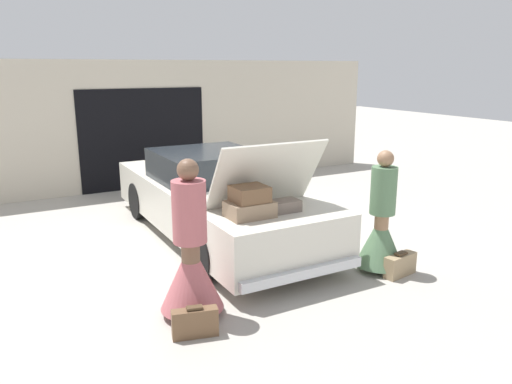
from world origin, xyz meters
TOP-DOWN VIEW (x-y plane):
  - ground_plane at (0.00, 0.00)m, footprint 40.00×40.00m
  - garage_wall_back at (0.00, 3.84)m, footprint 12.00×0.14m
  - car at (-0.00, 0.01)m, footprint 1.81×5.04m
  - person_left at (-1.33, -2.31)m, footprint 0.69×0.69m
  - person_right at (1.33, -2.37)m, footprint 0.63×0.63m
  - suitcase_beside_left_person at (-1.48, -2.76)m, footprint 0.48×0.24m
  - suitcase_beside_right_person at (1.44, -2.64)m, footprint 0.51×0.24m

SIDE VIEW (x-z plane):
  - ground_plane at x=0.00m, z-range 0.00..0.00m
  - suitcase_beside_right_person at x=1.44m, z-range -0.01..0.31m
  - suitcase_beside_left_person at x=-1.48m, z-range -0.01..0.32m
  - person_right at x=1.33m, z-range -0.24..1.39m
  - car at x=0.00m, z-range -0.26..1.49m
  - person_left at x=-1.33m, z-range -0.25..1.49m
  - garage_wall_back at x=0.00m, z-range -0.01..2.79m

